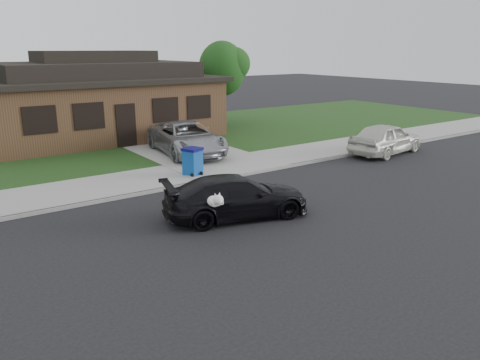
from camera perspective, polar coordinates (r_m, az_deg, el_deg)
ground at (r=13.04m, az=-11.68°, el=-6.74°), size 120.00×120.00×0.00m
sidewalk at (r=17.49m, az=-18.32°, el=-1.17°), size 60.00×3.00×0.12m
curb at (r=16.11m, az=-16.72°, el=-2.46°), size 60.00×0.12×0.12m
lawn at (r=25.06m, az=-23.80°, el=3.27°), size 60.00×13.00×0.13m
driveway at (r=24.16m, az=-8.26°, el=4.05°), size 4.50×13.00×0.14m
sedan at (r=13.98m, az=-0.45°, el=-2.05°), size 4.71×2.87×1.27m
minivan at (r=22.03m, az=-6.53°, el=5.12°), size 3.13×5.59×1.48m
white_compact at (r=23.51m, az=17.33°, el=4.86°), size 4.60×2.36×1.50m
recycling_bin at (r=18.36m, az=-5.80°, el=2.30°), size 0.83×0.83×1.07m
house at (r=27.67m, az=-16.97°, el=9.35°), size 12.60×8.60×4.65m
tree_1 at (r=30.58m, az=-1.87°, el=13.53°), size 3.15×3.00×5.25m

